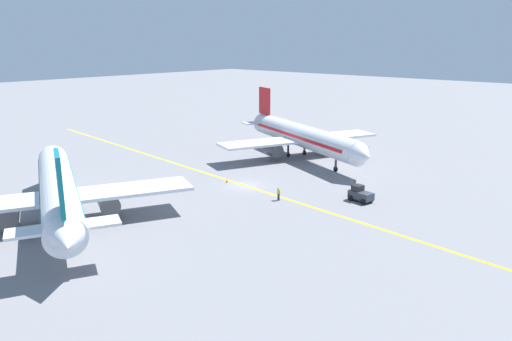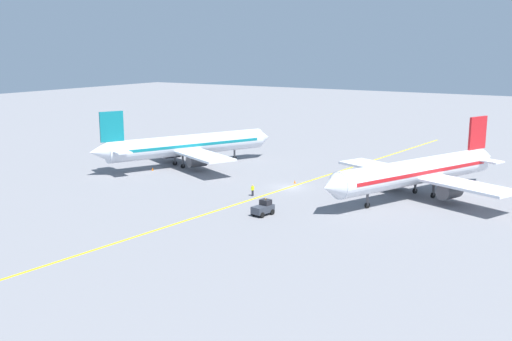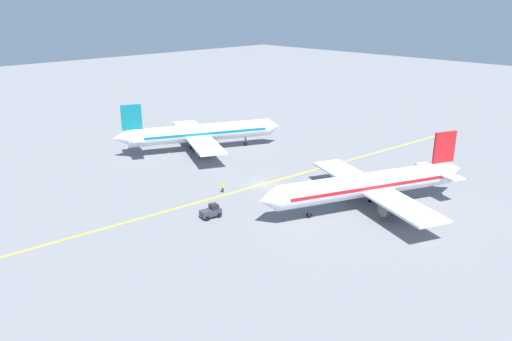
{
  "view_description": "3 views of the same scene",
  "coord_description": "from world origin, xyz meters",
  "px_view_note": "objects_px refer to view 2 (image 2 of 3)",
  "views": [
    {
      "loc": [
        -47.38,
        -44.27,
        19.16
      ],
      "look_at": [
        -1.15,
        -2.96,
        2.89
      ],
      "focal_mm": 35.0,
      "sensor_mm": 36.0,
      "label": 1
    },
    {
      "loc": [
        42.36,
        -77.84,
        21.0
      ],
      "look_at": [
        -2.92,
        -4.77,
        3.17
      ],
      "focal_mm": 42.0,
      "sensor_mm": 36.0,
      "label": 2
    },
    {
      "loc": [
        56.68,
        -56.68,
        29.98
      ],
      "look_at": [
        3.88,
        -5.32,
        4.73
      ],
      "focal_mm": 35.0,
      "sensor_mm": 36.0,
      "label": 3
    }
  ],
  "objects_px": {
    "traffic_cone_mid_apron": "(295,182)",
    "traffic_cone_near_nose": "(153,169)",
    "airplane_adjacent_stand": "(418,172)",
    "ground_crew_worker": "(253,190)",
    "baggage_tug_dark": "(263,208)",
    "airplane_at_gate": "(186,146)"
  },
  "relations": [
    {
      "from": "ground_crew_worker",
      "to": "traffic_cone_mid_apron",
      "type": "xyz_separation_m",
      "value": [
        1.33,
        10.32,
        -0.63
      ]
    },
    {
      "from": "traffic_cone_near_nose",
      "to": "traffic_cone_mid_apron",
      "type": "xyz_separation_m",
      "value": [
        25.59,
        4.21,
        0.0
      ]
    },
    {
      "from": "baggage_tug_dark",
      "to": "traffic_cone_near_nose",
      "type": "height_order",
      "value": "baggage_tug_dark"
    },
    {
      "from": "traffic_cone_near_nose",
      "to": "airplane_at_gate",
      "type": "bearing_deg",
      "value": 68.61
    },
    {
      "from": "airplane_at_gate",
      "to": "baggage_tug_dark",
      "type": "height_order",
      "value": "airplane_at_gate"
    },
    {
      "from": "airplane_adjacent_stand",
      "to": "traffic_cone_mid_apron",
      "type": "distance_m",
      "value": 19.26
    },
    {
      "from": "baggage_tug_dark",
      "to": "traffic_cone_mid_apron",
      "type": "xyz_separation_m",
      "value": [
        -5.08,
        17.98,
        -0.63
      ]
    },
    {
      "from": "airplane_adjacent_stand",
      "to": "baggage_tug_dark",
      "type": "height_order",
      "value": "airplane_adjacent_stand"
    },
    {
      "from": "airplane_at_gate",
      "to": "airplane_adjacent_stand",
      "type": "distance_m",
      "value": 42.02
    },
    {
      "from": "airplane_at_gate",
      "to": "airplane_adjacent_stand",
      "type": "xyz_separation_m",
      "value": [
        42.01,
        -0.75,
        0.0
      ]
    },
    {
      "from": "traffic_cone_near_nose",
      "to": "traffic_cone_mid_apron",
      "type": "height_order",
      "value": "same"
    },
    {
      "from": "baggage_tug_dark",
      "to": "ground_crew_worker",
      "type": "relative_size",
      "value": 1.91
    },
    {
      "from": "baggage_tug_dark",
      "to": "traffic_cone_near_nose",
      "type": "xyz_separation_m",
      "value": [
        -30.67,
        13.78,
        -0.63
      ]
    },
    {
      "from": "airplane_at_gate",
      "to": "baggage_tug_dark",
      "type": "bearing_deg",
      "value": -35.5
    },
    {
      "from": "ground_crew_worker",
      "to": "traffic_cone_near_nose",
      "type": "distance_m",
      "value": 25.03
    },
    {
      "from": "traffic_cone_near_nose",
      "to": "airplane_adjacent_stand",
      "type": "bearing_deg",
      "value": 7.15
    },
    {
      "from": "airplane_at_gate",
      "to": "traffic_cone_near_nose",
      "type": "xyz_separation_m",
      "value": [
        -2.48,
        -6.33,
        -3.43
      ]
    },
    {
      "from": "airplane_adjacent_stand",
      "to": "airplane_at_gate",
      "type": "bearing_deg",
      "value": 178.97
    },
    {
      "from": "traffic_cone_mid_apron",
      "to": "traffic_cone_near_nose",
      "type": "bearing_deg",
      "value": -170.66
    },
    {
      "from": "traffic_cone_mid_apron",
      "to": "ground_crew_worker",
      "type": "bearing_deg",
      "value": -97.36
    },
    {
      "from": "airplane_adjacent_stand",
      "to": "traffic_cone_mid_apron",
      "type": "xyz_separation_m",
      "value": [
        -18.9,
        -1.37,
        -3.43
      ]
    },
    {
      "from": "airplane_adjacent_stand",
      "to": "traffic_cone_near_nose",
      "type": "distance_m",
      "value": 44.97
    }
  ]
}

